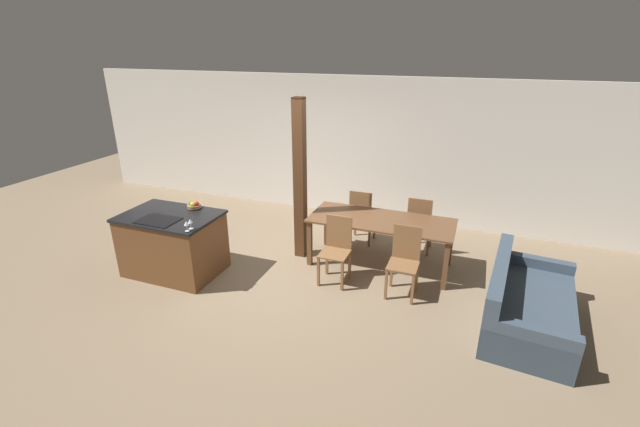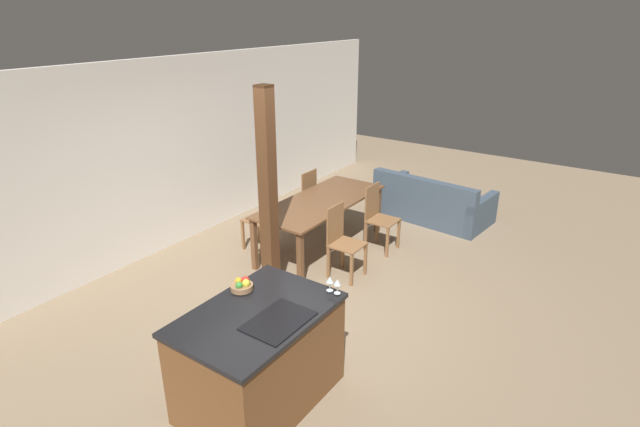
# 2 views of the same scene
# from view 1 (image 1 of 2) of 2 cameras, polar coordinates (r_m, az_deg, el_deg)

# --- Properties ---
(ground_plane) EXTENTS (16.00, 16.00, 0.00)m
(ground_plane) POSITION_cam_1_polar(r_m,az_deg,el_deg) (6.65, -5.50, -7.53)
(ground_plane) COLOR #847056
(wall_back) EXTENTS (11.20, 0.08, 2.70)m
(wall_back) POSITION_cam_1_polar(r_m,az_deg,el_deg) (8.49, 2.19, 8.91)
(wall_back) COLOR silver
(wall_back) RESTS_ON ground_plane
(kitchen_island) EXTENTS (1.39, 0.95, 0.94)m
(kitchen_island) POSITION_cam_1_polar(r_m,az_deg,el_deg) (6.76, -19.00, -3.79)
(kitchen_island) COLOR brown
(kitchen_island) RESTS_ON ground_plane
(fruit_bowl) EXTENTS (0.21, 0.21, 0.11)m
(fruit_bowl) POSITION_cam_1_polar(r_m,az_deg,el_deg) (6.69, -16.44, 1.06)
(fruit_bowl) COLOR #99704C
(fruit_bowl) RESTS_ON kitchen_island
(wine_glass_near) EXTENTS (0.07, 0.07, 0.14)m
(wine_glass_near) POSITION_cam_1_polar(r_m,az_deg,el_deg) (5.87, -17.39, -1.30)
(wine_glass_near) COLOR silver
(wine_glass_near) RESTS_ON kitchen_island
(wine_glass_middle) EXTENTS (0.07, 0.07, 0.14)m
(wine_glass_middle) POSITION_cam_1_polar(r_m,az_deg,el_deg) (5.93, -16.93, -1.02)
(wine_glass_middle) COLOR silver
(wine_glass_middle) RESTS_ON kitchen_island
(dining_table) EXTENTS (2.17, 0.90, 0.77)m
(dining_table) POSITION_cam_1_polar(r_m,az_deg,el_deg) (6.55, 8.15, -1.54)
(dining_table) COLOR brown
(dining_table) RESTS_ON ground_plane
(dining_chair_near_left) EXTENTS (0.40, 0.40, 0.97)m
(dining_chair_near_left) POSITION_cam_1_polar(r_m,az_deg,el_deg) (6.15, 2.19, -4.68)
(dining_chair_near_left) COLOR brown
(dining_chair_near_left) RESTS_ON ground_plane
(dining_chair_near_right) EXTENTS (0.40, 0.40, 0.97)m
(dining_chair_near_right) POSITION_cam_1_polar(r_m,az_deg,el_deg) (5.95, 11.17, -6.09)
(dining_chair_near_right) COLOR brown
(dining_chair_near_right) RESTS_ON ground_plane
(dining_chair_far_left) EXTENTS (0.40, 0.40, 0.97)m
(dining_chair_far_left) POSITION_cam_1_polar(r_m,az_deg,el_deg) (7.33, 5.58, -0.26)
(dining_chair_far_left) COLOR brown
(dining_chair_far_left) RESTS_ON ground_plane
(dining_chair_far_right) EXTENTS (0.40, 0.40, 0.97)m
(dining_chair_far_right) POSITION_cam_1_polar(r_m,az_deg,el_deg) (7.16, 13.12, -1.30)
(dining_chair_far_right) COLOR brown
(dining_chair_far_right) RESTS_ON ground_plane
(couch) EXTENTS (1.13, 1.92, 0.78)m
(couch) POSITION_cam_1_polar(r_m,az_deg,el_deg) (5.90, 25.77, -11.11)
(couch) COLOR #3D4C5B
(couch) RESTS_ON ground_plane
(timber_post) EXTENTS (0.17, 0.17, 2.53)m
(timber_post) POSITION_cam_1_polar(r_m,az_deg,el_deg) (6.61, -2.68, 4.33)
(timber_post) COLOR #4C2D19
(timber_post) RESTS_ON ground_plane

